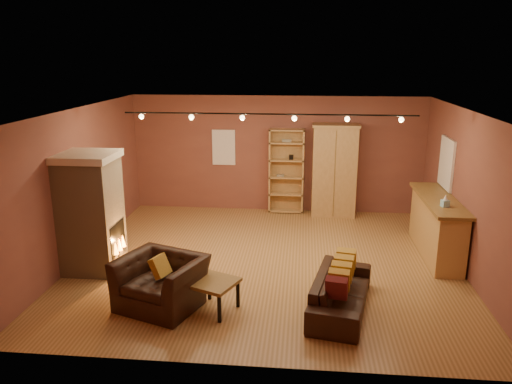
# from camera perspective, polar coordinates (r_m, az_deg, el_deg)

# --- Properties ---
(floor) EXTENTS (7.00, 7.00, 0.00)m
(floor) POSITION_cam_1_polar(r_m,az_deg,el_deg) (9.40, 1.20, -7.95)
(floor) COLOR olive
(floor) RESTS_ON ground
(ceiling) EXTENTS (7.00, 7.00, 0.00)m
(ceiling) POSITION_cam_1_polar(r_m,az_deg,el_deg) (8.68, 1.31, 9.27)
(ceiling) COLOR brown
(ceiling) RESTS_ON back_wall
(back_wall) EXTENTS (7.00, 0.02, 2.80)m
(back_wall) POSITION_cam_1_polar(r_m,az_deg,el_deg) (12.10, 2.43, 4.33)
(back_wall) COLOR brown
(back_wall) RESTS_ON floor
(left_wall) EXTENTS (0.02, 6.50, 2.80)m
(left_wall) POSITION_cam_1_polar(r_m,az_deg,el_deg) (9.83, -19.54, 0.81)
(left_wall) COLOR brown
(left_wall) RESTS_ON floor
(right_wall) EXTENTS (0.02, 6.50, 2.80)m
(right_wall) POSITION_cam_1_polar(r_m,az_deg,el_deg) (9.36, 23.14, -0.26)
(right_wall) COLOR brown
(right_wall) RESTS_ON floor
(fireplace) EXTENTS (1.01, 0.98, 2.12)m
(fireplace) POSITION_cam_1_polar(r_m,az_deg,el_deg) (9.21, -18.30, -2.24)
(fireplace) COLOR tan
(fireplace) RESTS_ON floor
(back_window) EXTENTS (0.56, 0.04, 0.86)m
(back_window) POSITION_cam_1_polar(r_m,az_deg,el_deg) (12.19, -3.71, 5.11)
(back_window) COLOR white
(back_window) RESTS_ON back_wall
(bookcase) EXTENTS (0.83, 0.32, 2.04)m
(bookcase) POSITION_cam_1_polar(r_m,az_deg,el_deg) (12.06, 3.50, 2.51)
(bookcase) COLOR tan
(bookcase) RESTS_ON floor
(armoire) EXTENTS (1.08, 0.62, 2.19)m
(armoire) POSITION_cam_1_polar(r_m,az_deg,el_deg) (11.89, 8.92, 2.48)
(armoire) COLOR tan
(armoire) RESTS_ON floor
(bar_counter) EXTENTS (0.63, 2.37, 1.13)m
(bar_counter) POSITION_cam_1_polar(r_m,az_deg,el_deg) (10.12, 19.94, -3.69)
(bar_counter) COLOR tan
(bar_counter) RESTS_ON floor
(tissue_box) EXTENTS (0.16, 0.16, 0.23)m
(tissue_box) POSITION_cam_1_polar(r_m,az_deg,el_deg) (9.41, 20.81, -1.04)
(tissue_box) COLOR #8DCBE3
(tissue_box) RESTS_ON bar_counter
(right_window) EXTENTS (0.05, 0.90, 1.00)m
(right_window) POSITION_cam_1_polar(r_m,az_deg,el_deg) (10.60, 20.95, 3.09)
(right_window) COLOR white
(right_window) RESTS_ON right_wall
(loveseat) EXTENTS (0.92, 1.98, 0.78)m
(loveseat) POSITION_cam_1_polar(r_m,az_deg,el_deg) (7.72, 9.71, -10.46)
(loveseat) COLOR black
(loveseat) RESTS_ON floor
(armchair) EXTENTS (1.40, 1.15, 1.05)m
(armchair) POSITION_cam_1_polar(r_m,az_deg,el_deg) (7.78, -10.86, -9.21)
(armchair) COLOR black
(armchair) RESTS_ON floor
(coffee_table) EXTENTS (0.82, 0.82, 0.47)m
(coffee_table) POSITION_cam_1_polar(r_m,az_deg,el_deg) (7.60, -4.83, -10.59)
(coffee_table) COLOR olive
(coffee_table) RESTS_ON floor
(track_rail) EXTENTS (5.20, 0.09, 0.13)m
(track_rail) POSITION_cam_1_polar(r_m,az_deg,el_deg) (8.89, 1.40, 8.68)
(track_rail) COLOR black
(track_rail) RESTS_ON ceiling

